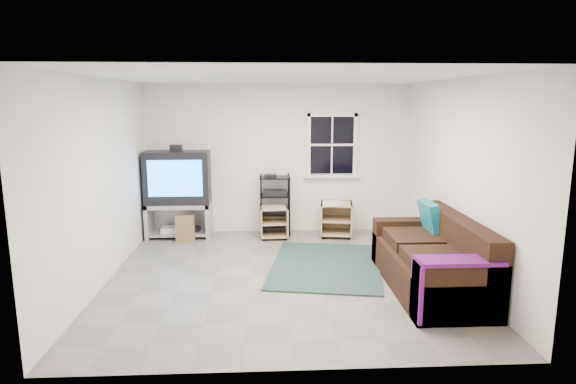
{
  "coord_description": "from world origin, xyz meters",
  "views": [
    {
      "loc": [
        -0.25,
        -6.12,
        2.31
      ],
      "look_at": [
        0.08,
        0.4,
        1.07
      ],
      "focal_mm": 30.0,
      "sensor_mm": 36.0,
      "label": 1
    }
  ],
  "objects": [
    {
      "name": "shag_rug",
      "position": [
        0.62,
        0.36,
        0.01
      ],
      "size": [
        1.83,
        2.28,
        0.02
      ],
      "primitive_type": "cube",
      "rotation": [
        0.0,
        0.0,
        -0.18
      ],
      "color": "black",
      "rests_on": "ground"
    },
    {
      "name": "av_rack",
      "position": [
        -0.06,
        2.09,
        0.46
      ],
      "size": [
        0.53,
        0.38,
        1.05
      ],
      "color": "black",
      "rests_on": "ground"
    },
    {
      "name": "side_table_left",
      "position": [
        -0.09,
        1.88,
        0.29
      ],
      "size": [
        0.48,
        0.48,
        0.54
      ],
      "rotation": [
        0.0,
        0.0,
        0.05
      ],
      "color": "tan",
      "rests_on": "ground"
    },
    {
      "name": "room",
      "position": [
        0.95,
        2.27,
        1.48
      ],
      "size": [
        4.6,
        4.62,
        4.6
      ],
      "color": "slate",
      "rests_on": "ground"
    },
    {
      "name": "paper_bag",
      "position": [
        -1.57,
        1.72,
        0.21
      ],
      "size": [
        0.31,
        0.2,
        0.43
      ],
      "primitive_type": "cube",
      "rotation": [
        0.0,
        0.0,
        0.03
      ],
      "color": "brown",
      "rests_on": "ground"
    },
    {
      "name": "sofa",
      "position": [
        1.84,
        -0.52,
        0.35
      ],
      "size": [
        0.96,
        2.16,
        0.99
      ],
      "color": "black",
      "rests_on": "ground"
    },
    {
      "name": "tv_unit",
      "position": [
        -1.71,
        2.01,
        0.87
      ],
      "size": [
        1.08,
        0.54,
        1.59
      ],
      "color": "#9D9DA5",
      "rests_on": "ground"
    },
    {
      "name": "side_table_right",
      "position": [
        0.99,
        1.92,
        0.34
      ],
      "size": [
        0.6,
        0.6,
        0.61
      ],
      "rotation": [
        0.0,
        0.0,
        -0.14
      ],
      "color": "tan",
      "rests_on": "ground"
    }
  ]
}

